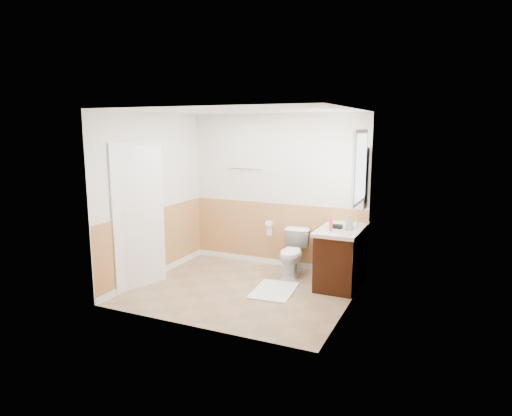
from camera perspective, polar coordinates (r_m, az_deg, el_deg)
The scene contains 32 objects.
floor at distance 6.43m, azimuth -1.76°, elevation -10.43°, with size 3.00×3.00×0.00m, color #8C7051.
ceiling at distance 6.02m, azimuth -1.89°, elevation 12.42°, with size 3.00×3.00×0.00m, color white.
wall_back at distance 7.28m, azimuth 2.70°, elevation 2.18°, with size 3.00×3.00×0.00m, color silver.
wall_front at distance 4.99m, azimuth -8.42°, elevation -1.68°, with size 3.00×3.00×0.00m, color silver.
wall_left at distance 6.89m, azimuth -13.10°, elevation 1.46°, with size 3.00×3.00×0.00m, color silver.
wall_right at distance 5.61m, azimuth 12.05°, elevation -0.46°, with size 3.00×3.00×0.00m, color silver.
wainscot_back at distance 7.41m, azimuth 2.61°, elevation -3.59°, with size 3.00×3.00×0.00m, color tan.
wainscot_front at distance 5.21m, azimuth -8.13°, elevation -9.76°, with size 3.00×3.00×0.00m, color tan.
wainscot_left at distance 7.03m, azimuth -12.77°, elevation -4.59°, with size 2.60×2.60×0.00m, color tan.
wainscot_right at distance 5.80m, azimuth 11.65°, elevation -7.75°, with size 2.60×2.60×0.00m, color tan.
toilet at distance 6.95m, azimuth 4.75°, elevation -5.80°, with size 0.39×0.69×0.71m, color white.
bath_mat at distance 6.38m, azimuth 2.33°, elevation -10.53°, with size 0.55×0.80×0.02m, color white.
vanity_cabinet at distance 6.67m, azimuth 10.92°, elevation -6.24°, with size 0.55×1.10×0.80m, color black.
vanity_knob_left at distance 6.61m, azimuth 8.22°, elevation -4.96°, with size 0.03×0.03×0.03m, color silver.
vanity_knob_right at distance 6.79m, azimuth 8.70°, elevation -4.55°, with size 0.03×0.03×0.03m, color silver.
countertop at distance 6.56m, azimuth 10.96°, elevation -2.67°, with size 0.60×1.15×0.05m, color silver.
sink_basin at distance 6.70m, azimuth 11.36°, elevation -2.12°, with size 0.36×0.36×0.02m, color white.
faucet at distance 6.65m, azimuth 12.88°, elevation -1.74°, with size 0.02×0.02×0.14m, color #BBBAC1.
lotion_bottle at distance 6.28m, azimuth 9.58°, elevation -1.95°, with size 0.05×0.05×0.22m, color #ED3D6E.
soap_dispenser at distance 6.39m, azimuth 11.88°, elevation -1.85°, with size 0.10×0.10×0.21m, color #919BA3.
hair_dryer_body at distance 6.46m, azimuth 10.41°, elevation -2.32°, with size 0.07×0.07×0.14m, color black.
hair_dryer_handle at distance 6.46m, azimuth 10.13°, elevation -2.57°, with size 0.03×0.03×0.07m, color black.
mirror_panel at distance 6.64m, azimuth 14.00°, elevation 3.71°, with size 0.02×0.35×0.90m, color silver.
window_frame at distance 6.12m, azimuth 13.15°, elevation 5.10°, with size 0.04×0.80×1.00m, color white.
window_glass at distance 6.12m, azimuth 13.29°, elevation 5.09°, with size 0.01×0.70×0.90m, color white.
door at distance 6.52m, azimuth -14.71°, elevation -1.15°, with size 0.05×0.80×2.04m, color white.
door_frame at distance 6.57m, azimuth -15.23°, elevation -1.01°, with size 0.02×0.92×2.10m, color white.
door_knob at distance 6.75m, azimuth -12.53°, elevation -1.28°, with size 0.06×0.06×0.06m, color silver.
towel_bar at distance 7.41m, azimuth -1.40°, elevation 5.05°, with size 0.02×0.02×0.62m, color silver.
tp_holder_bar at distance 7.35m, azimuth 1.73°, elevation -2.10°, with size 0.02×0.02×0.14m, color silver.
tp_roll at distance 7.35m, azimuth 1.73°, elevation -2.10°, with size 0.11×0.11×0.10m, color white.
tp_sheet at distance 7.37m, azimuth 1.72°, elevation -2.93°, with size 0.10×0.01×0.16m, color white.
Camera 1 is at (2.66, -5.40, 2.27)m, focal length 31.19 mm.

